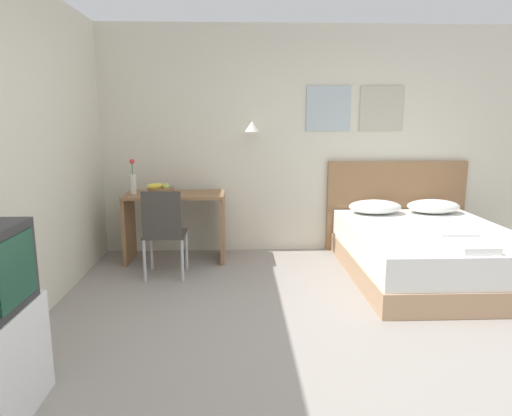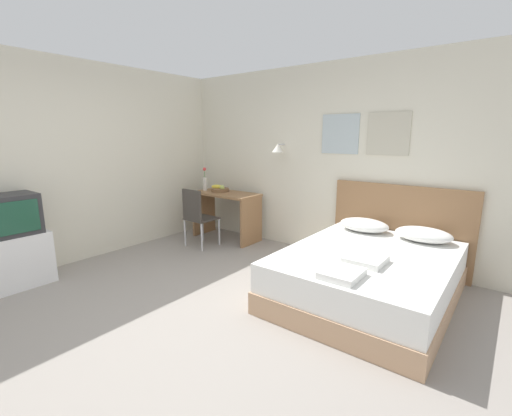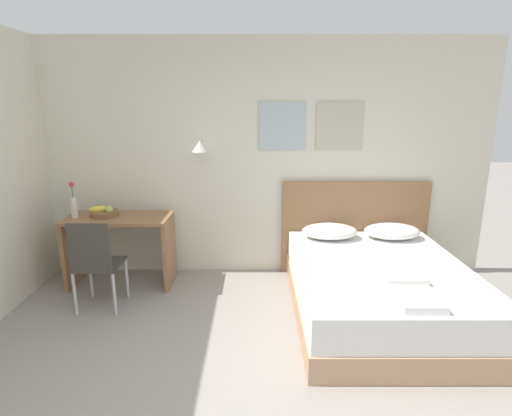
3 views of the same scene
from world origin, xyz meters
name	(u,v)px [view 2 (image 2 of 3)]	position (x,y,z in m)	size (l,w,h in m)	color
ground_plane	(182,319)	(0.00, 0.00, 0.00)	(24.00, 24.00, 0.00)	gray
wall_back	(317,161)	(0.01, 2.56, 1.33)	(5.42, 0.31, 2.65)	beige
wall_left	(35,166)	(-2.34, -0.24, 1.32)	(0.06, 5.53, 2.65)	beige
bed	(367,276)	(1.21, 1.46, 0.25)	(1.57, 2.01, 0.51)	tan
headboard	(399,228)	(1.21, 2.50, 0.54)	(1.69, 0.06, 1.09)	#8E6642
pillow_left	(364,225)	(0.86, 2.22, 0.59)	(0.60, 0.41, 0.16)	white
pillow_right	(423,234)	(1.55, 2.22, 0.59)	(0.60, 0.41, 0.16)	white
folded_towel_near_foot	(366,260)	(1.28, 1.16, 0.54)	(0.34, 0.35, 0.06)	white
folded_towel_mid_bed	(342,274)	(1.24, 0.71, 0.54)	(0.31, 0.36, 0.06)	white
desk	(226,207)	(-1.42, 2.16, 0.53)	(1.10, 0.55, 0.77)	#8E6642
desk_chair	(197,214)	(-1.46, 1.55, 0.52)	(0.41, 0.41, 0.90)	#3D3833
fruit_bowl	(220,189)	(-1.58, 2.18, 0.81)	(0.31, 0.29, 0.11)	brown
flower_vase	(205,182)	(-1.87, 2.13, 0.92)	(0.07, 0.07, 0.39)	silver
tv_stand	(18,259)	(-2.06, -0.63, 0.30)	(0.45, 0.61, 0.60)	white
television	(12,214)	(-2.06, -0.63, 0.83)	(0.44, 0.48, 0.45)	#2D2D30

